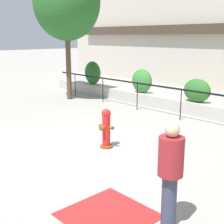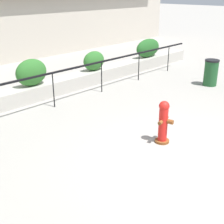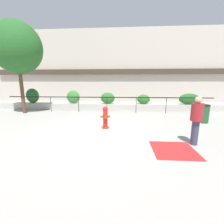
{
  "view_description": "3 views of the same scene",
  "coord_description": "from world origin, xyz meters",
  "px_view_note": "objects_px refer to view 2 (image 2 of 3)",
  "views": [
    {
      "loc": [
        6.39,
        -4.44,
        2.98
      ],
      "look_at": [
        -0.34,
        1.81,
        0.74
      ],
      "focal_mm": 50.0,
      "sensor_mm": 36.0,
      "label": 1
    },
    {
      "loc": [
        -5.55,
        -2.86,
        3.57
      ],
      "look_at": [
        0.19,
        2.55,
        0.41
      ],
      "focal_mm": 50.0,
      "sensor_mm": 36.0,
      "label": 2
    },
    {
      "loc": [
        1.15,
        -6.0,
        2.2
      ],
      "look_at": [
        0.59,
        1.95,
        0.62
      ],
      "focal_mm": 24.0,
      "sensor_mm": 36.0,
      "label": 3
    }
  ],
  "objects_px": {
    "hedge_bush_4": "(148,48)",
    "trash_bin": "(211,73)",
    "hedge_bush_3": "(94,61)",
    "hedge_bush_2": "(31,72)",
    "fire_hydrant": "(163,122)"
  },
  "relations": [
    {
      "from": "hedge_bush_2",
      "to": "hedge_bush_4",
      "type": "bearing_deg",
      "value": 0.0
    },
    {
      "from": "hedge_bush_3",
      "to": "hedge_bush_4",
      "type": "xyz_separation_m",
      "value": [
        3.51,
        0.0,
        0.05
      ]
    },
    {
      "from": "hedge_bush_2",
      "to": "hedge_bush_3",
      "type": "distance_m",
      "value": 2.86
    },
    {
      "from": "hedge_bush_4",
      "to": "hedge_bush_2",
      "type": "bearing_deg",
      "value": 180.0
    },
    {
      "from": "fire_hydrant",
      "to": "trash_bin",
      "type": "xyz_separation_m",
      "value": [
        5.31,
        1.44,
        -0.04
      ]
    },
    {
      "from": "trash_bin",
      "to": "hedge_bush_4",
      "type": "bearing_deg",
      "value": 79.12
    },
    {
      "from": "hedge_bush_3",
      "to": "fire_hydrant",
      "type": "xyz_separation_m",
      "value": [
        -2.48,
        -5.03,
        -0.33
      ]
    },
    {
      "from": "hedge_bush_2",
      "to": "fire_hydrant",
      "type": "bearing_deg",
      "value": -85.68
    },
    {
      "from": "hedge_bush_2",
      "to": "hedge_bush_3",
      "type": "relative_size",
      "value": 1.14
    },
    {
      "from": "fire_hydrant",
      "to": "trash_bin",
      "type": "relative_size",
      "value": 1.07
    },
    {
      "from": "trash_bin",
      "to": "hedge_bush_2",
      "type": "bearing_deg",
      "value": 147.74
    },
    {
      "from": "hedge_bush_3",
      "to": "hedge_bush_4",
      "type": "bearing_deg",
      "value": 0.0
    },
    {
      "from": "hedge_bush_2",
      "to": "trash_bin",
      "type": "xyz_separation_m",
      "value": [
        5.69,
        -3.59,
        -0.44
      ]
    },
    {
      "from": "hedge_bush_4",
      "to": "trash_bin",
      "type": "bearing_deg",
      "value": -100.88
    },
    {
      "from": "hedge_bush_4",
      "to": "trash_bin",
      "type": "height_order",
      "value": "hedge_bush_4"
    }
  ]
}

